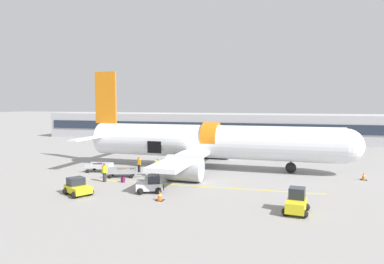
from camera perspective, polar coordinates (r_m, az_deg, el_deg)
The scene contains 17 objects.
ground_plane at distance 37.47m, azimuth -0.99°, elevation -6.90°, with size 500.00×500.00×0.00m, color gray.
apron_marking_line at distance 32.06m, azimuth -0.77°, elevation -8.89°, with size 24.23×0.84×0.01m.
terminal_strip at distance 71.49m, azimuth 7.62°, elevation 0.80°, with size 84.23×9.90×5.44m.
airplane at distance 39.90m, azimuth 2.60°, elevation -1.77°, with size 32.89×26.54×11.58m.
baggage_tug_lead at distance 25.19m, azimuth 17.00°, elevation -11.24°, with size 1.91×2.61×1.72m.
baggage_tug_mid at distance 29.74m, azimuth -6.96°, elevation -8.78°, with size 2.66×2.36×1.48m.
baggage_tug_rear at distance 30.34m, azimuth -18.54°, elevation -8.76°, with size 2.90×2.60×1.40m.
baggage_cart_loading at distance 36.33m, azimuth -11.42°, elevation -6.63°, with size 4.01×2.39×0.93m.
baggage_cart_queued at distance 39.64m, azimuth -15.14°, elevation -5.70°, with size 3.72×2.22×0.96m.
ground_crew_loader_a at distance 38.41m, azimuth -8.83°, elevation -5.27°, with size 0.56×0.56×1.75m.
ground_crew_loader_b at distance 34.39m, azimuth -14.39°, elevation -6.46°, with size 0.64×0.48×1.84m.
ground_crew_driver at distance 35.43m, azimuth -6.02°, elevation -6.04°, with size 0.51×0.63×1.81m.
ground_crew_supervisor at distance 37.71m, azimuth -5.77°, elevation -5.57°, with size 0.50×0.50×1.57m.
ground_crew_helper at distance 33.29m, azimuth -6.56°, elevation -6.73°, with size 0.55×0.61×1.82m.
suitcase_on_tarmac_upright at distance 33.87m, azimuth -11.43°, elevation -7.78°, with size 0.40×0.37×0.65m.
safety_cone_nose at distance 38.25m, azimuth 26.70°, elevation -6.61°, with size 0.60×0.60×0.78m.
safety_cone_engine_left at distance 27.30m, azimuth -5.39°, elevation -10.53°, with size 0.62×0.62×0.78m.
Camera 1 is at (11.10, -34.99, 7.54)m, focal length 32.00 mm.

